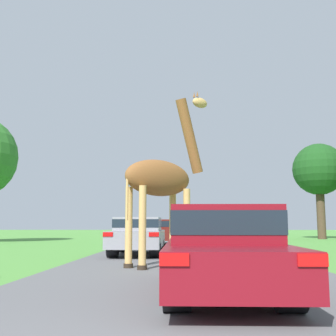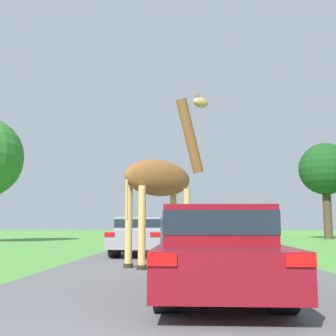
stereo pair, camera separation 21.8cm
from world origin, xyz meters
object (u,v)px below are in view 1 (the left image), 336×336
object	(u,v)px
car_lead_maroon	(222,247)
car_queue_right	(160,231)
giraffe_near_road	(163,180)
tree_mid_field	(319,170)
car_queue_left	(138,234)

from	to	relation	value
car_lead_maroon	car_queue_right	xyz separation A→B (m)	(-1.84, 16.09, -0.00)
giraffe_near_road	tree_mid_field	xyz separation A→B (m)	(10.81, 20.63, 2.85)
giraffe_near_road	tree_mid_field	size ratio (longest dim) A/B	0.70
car_queue_left	tree_mid_field	size ratio (longest dim) A/B	0.61
giraffe_near_road	car_queue_left	distance (m)	4.58
car_queue_right	tree_mid_field	size ratio (longest dim) A/B	0.64
giraffe_near_road	car_queue_right	bearing A→B (deg)	140.46
car_queue_left	car_lead_maroon	bearing A→B (deg)	-75.25
giraffe_near_road	car_queue_left	xyz separation A→B (m)	(-1.08, 4.17, -1.54)
car_queue_right	car_queue_left	size ratio (longest dim) A/B	1.04
car_lead_maroon	tree_mid_field	bearing A→B (deg)	68.80
car_lead_maroon	car_queue_left	world-z (taller)	car_lead_maroon
car_queue_right	giraffe_near_road	bearing A→B (deg)	-86.64
car_lead_maroon	giraffe_near_road	bearing A→B (deg)	104.93
car_queue_right	car_queue_left	world-z (taller)	car_queue_right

